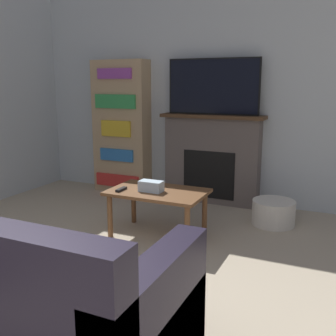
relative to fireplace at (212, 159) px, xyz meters
The scene contains 9 objects.
wall_back 0.83m from the fireplace, 45.09° to the left, with size 6.15×0.06×2.70m.
fireplace is the anchor object (origin of this frame).
tv 0.86m from the fireplace, 90.00° to the right, with size 1.10×0.03×0.65m.
couch 3.14m from the fireplace, 91.57° to the right, with size 1.84×0.90×0.90m.
coffee_table 1.28m from the fireplace, 95.04° to the right, with size 0.91×0.57×0.45m.
tissue_box 1.33m from the fireplace, 96.71° to the right, with size 0.22×0.12×0.10m.
remote_control 1.47m from the fireplace, 106.80° to the right, with size 0.04×0.15×0.02m.
bookshelf 1.29m from the fireplace, behind, with size 0.75×0.29×1.73m.
storage_basket 1.07m from the fireplace, 30.59° to the right, with size 0.44×0.44×0.26m.
Camera 1 is at (1.32, -0.56, 1.44)m, focal length 42.00 mm.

